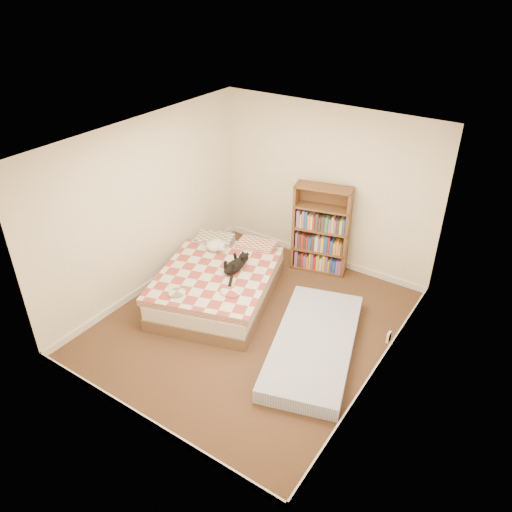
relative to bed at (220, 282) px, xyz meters
The scene contains 6 objects.
room 1.22m from the bed, 20.85° to the right, with size 3.51×4.01×2.51m.
bed is the anchor object (origin of this frame).
bookshelf 1.71m from the bed, 60.52° to the left, with size 0.90×0.48×1.40m.
floor_mattress 1.69m from the bed, ahead, with size 0.94×2.10×0.19m, color #7A8DCB.
black_cat 0.40m from the bed, 23.60° to the left, with size 0.26×0.74×0.17m.
white_dog 0.59m from the bed, 133.43° to the left, with size 0.38×0.39×0.15m.
Camera 1 is at (2.98, -4.33, 4.24)m, focal length 35.00 mm.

